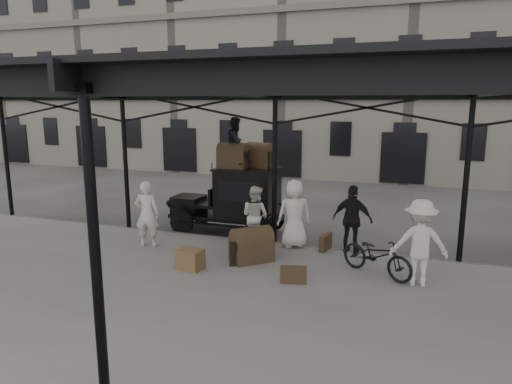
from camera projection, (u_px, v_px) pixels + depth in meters
The scene contains 18 objects.
ground at pixel (251, 270), 11.58m from camera, with size 120.00×120.00×0.00m, color #383533.
platform at pixel (219, 299), 9.72m from camera, with size 28.00×8.00×0.15m, color slate.
canopy at pixel (221, 81), 9.10m from camera, with size 22.50×9.00×4.74m.
building_frontage at pixel (354, 54), 26.90m from camera, with size 64.00×8.00×14.00m, color slate.
taxi at pixel (239, 197), 14.57m from camera, with size 3.65×1.55×2.18m.
porter_left at pixel (147, 214), 12.85m from camera, with size 0.69×0.45×1.89m, color silver.
porter_midleft at pixel (255, 216), 12.97m from camera, with size 0.84×0.66×1.73m, color beige.
porter_centre at pixel (294, 213), 12.82m from camera, with size 0.94×0.61×1.93m, color silver.
porter_official at pixel (352, 219), 12.31m from camera, with size 1.10×0.46×1.87m, color black.
porter_right at pixel (420, 243), 10.12m from camera, with size 1.27×0.73×1.96m, color silver.
bicycle at pixel (377, 255), 10.76m from camera, with size 0.66×1.90×1.00m, color black.
porter_roof at pixel (236, 142), 14.15m from camera, with size 0.76×0.59×1.57m, color black.
steamer_trunk_roof_near at pixel (233, 158), 14.11m from camera, with size 0.90×0.55×0.66m, color #4A3C22, non-canonical shape.
steamer_trunk_roof_far at pixel (260, 157), 14.29m from camera, with size 0.89×0.54×0.65m, color #4A3C22, non-canonical shape.
steamer_trunk_platform at pixel (252, 247), 11.74m from camera, with size 1.03×0.63×0.75m, color #4A3C22, non-canonical shape.
wicker_hamper at pixel (190, 259), 11.19m from camera, with size 0.60×0.45×0.50m, color olive.
suitcase_upright at pixel (325, 242), 12.63m from camera, with size 0.15×0.60×0.45m, color #4A3C22.
suitcase_flat at pixel (293, 275), 10.32m from camera, with size 0.60×0.15×0.40m, color #4A3C22.
Camera 1 is at (3.73, -10.33, 4.19)m, focal length 32.00 mm.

